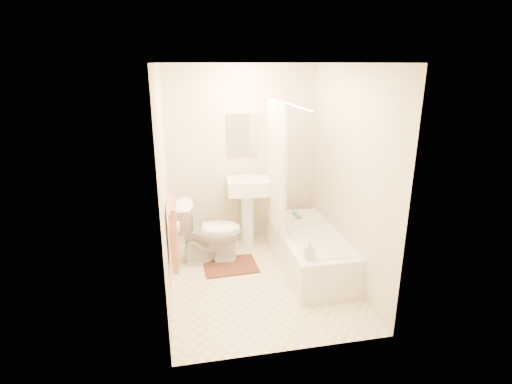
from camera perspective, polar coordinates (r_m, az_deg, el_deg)
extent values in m
plane|color=beige|center=(4.73, 0.61, -12.55)|extent=(2.40, 2.40, 0.00)
plane|color=white|center=(4.07, 0.72, 17.97)|extent=(2.40, 2.40, 0.00)
cube|color=beige|center=(5.38, -1.98, 5.10)|extent=(2.00, 0.02, 2.40)
cube|color=beige|center=(4.16, -12.94, 0.74)|extent=(0.02, 2.40, 2.40)
cube|color=beige|center=(4.55, 13.09, 2.20)|extent=(0.02, 2.40, 2.40)
cube|color=white|center=(5.31, -1.98, 8.21)|extent=(0.40, 0.03, 0.55)
cylinder|color=silver|center=(4.26, 4.47, 12.53)|extent=(0.03, 1.70, 0.03)
cube|color=silver|center=(4.77, 2.95, 3.64)|extent=(0.04, 0.80, 1.55)
cylinder|color=silver|center=(3.95, -12.33, -1.67)|extent=(0.02, 0.60, 0.02)
cube|color=#CC7266|center=(4.07, -11.61, -5.89)|extent=(0.06, 0.45, 0.66)
cylinder|color=white|center=(4.44, -11.56, -4.92)|extent=(0.11, 0.12, 0.12)
imported|color=white|center=(5.03, -6.63, -5.68)|extent=(0.83, 0.51, 0.78)
cube|color=#532822|center=(5.02, -3.70, -10.47)|extent=(0.66, 0.51, 0.02)
imported|color=white|center=(4.22, 7.63, -8.12)|extent=(0.10, 0.10, 0.21)
cube|color=#369960|center=(5.33, 5.85, -3.34)|extent=(0.07, 0.21, 0.04)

